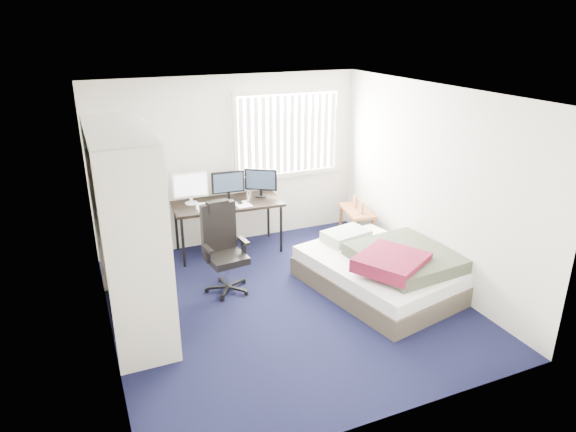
# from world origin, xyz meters

# --- Properties ---
(ground) EXTENTS (4.20, 4.20, 0.00)m
(ground) POSITION_xyz_m (0.00, 0.00, 0.00)
(ground) COLOR black
(ground) RESTS_ON ground
(room_shell) EXTENTS (4.20, 4.20, 4.20)m
(room_shell) POSITION_xyz_m (0.00, 0.00, 1.51)
(room_shell) COLOR silver
(room_shell) RESTS_ON ground
(window_assembly) EXTENTS (1.72, 0.09, 1.32)m
(window_assembly) POSITION_xyz_m (0.90, 2.04, 1.60)
(window_assembly) COLOR white
(window_assembly) RESTS_ON ground
(closet) EXTENTS (0.64, 1.84, 2.22)m
(closet) POSITION_xyz_m (-1.67, 0.27, 1.35)
(closet) COLOR beige
(closet) RESTS_ON ground
(desk) EXTENTS (1.58, 0.80, 1.22)m
(desk) POSITION_xyz_m (-0.18, 1.75, 0.79)
(desk) COLOR black
(desk) RESTS_ON ground
(office_chair) EXTENTS (0.60, 0.60, 1.14)m
(office_chair) POSITION_xyz_m (-0.56, 0.66, 0.44)
(office_chair) COLOR black
(office_chair) RESTS_ON ground
(footstool) EXTENTS (0.34, 0.29, 0.26)m
(footstool) POSITION_xyz_m (-0.30, 1.67, 0.20)
(footstool) COLOR white
(footstool) RESTS_ON ground
(nightstand) EXTENTS (0.49, 0.79, 0.68)m
(nightstand) POSITION_xyz_m (1.75, 1.34, 0.44)
(nightstand) COLOR brown
(nightstand) RESTS_ON ground
(bed) EXTENTS (1.80, 2.17, 0.64)m
(bed) POSITION_xyz_m (1.27, -0.16, 0.27)
(bed) COLOR #473E33
(bed) RESTS_ON ground
(pine_box) EXTENTS (0.46, 0.38, 0.31)m
(pine_box) POSITION_xyz_m (-1.65, 0.08, 0.16)
(pine_box) COLOR tan
(pine_box) RESTS_ON ground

